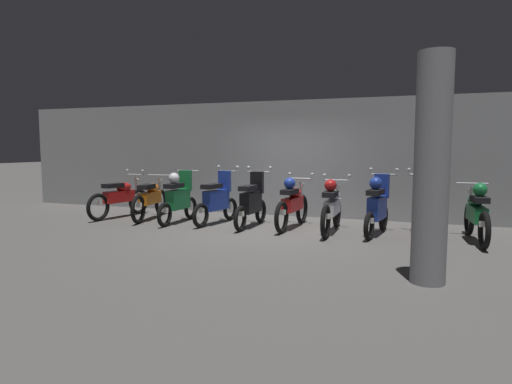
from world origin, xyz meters
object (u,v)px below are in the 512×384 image
(motorbike_slot_8, at_px, (424,209))
(motorbike_slot_3, at_px, (217,200))
(motorbike_slot_0, at_px, (120,197))
(motorbike_slot_4, at_px, (252,202))
(motorbike_slot_5, at_px, (293,203))
(motorbike_slot_9, at_px, (477,213))
(motorbike_slot_6, at_px, (332,206))
(support_pillar, at_px, (432,170))
(motorbike_slot_2, at_px, (179,198))
(motorbike_slot_7, at_px, (377,206))
(motorbike_slot_1, at_px, (151,199))

(motorbike_slot_8, bearing_deg, motorbike_slot_3, -178.74)
(motorbike_slot_0, bearing_deg, motorbike_slot_4, -2.08)
(motorbike_slot_5, distance_m, motorbike_slot_9, 3.48)
(motorbike_slot_9, bearing_deg, motorbike_slot_4, 179.17)
(motorbike_slot_6, xyz_separation_m, motorbike_slot_8, (1.73, 0.28, -0.00))
(motorbike_slot_0, distance_m, motorbike_slot_9, 7.82)
(motorbike_slot_3, xyz_separation_m, support_pillar, (4.32, -3.08, 0.90))
(motorbike_slot_2, bearing_deg, motorbike_slot_4, 2.39)
(motorbike_slot_2, bearing_deg, motorbike_slot_7, 0.82)
(motorbike_slot_5, bearing_deg, motorbike_slot_0, -179.80)
(motorbike_slot_5, xyz_separation_m, motorbike_slot_6, (0.87, -0.22, 0.00))
(motorbike_slot_1, bearing_deg, motorbike_slot_5, 0.14)
(motorbike_slot_0, xyz_separation_m, motorbike_slot_6, (5.21, -0.20, 0.04))
(motorbike_slot_7, bearing_deg, motorbike_slot_5, 175.01)
(motorbike_slot_3, height_order, motorbike_slot_5, motorbike_slot_3)
(motorbike_slot_7, height_order, motorbike_slot_8, same)
(motorbike_slot_9, bearing_deg, motorbike_slot_8, 163.13)
(support_pillar, bearing_deg, motorbike_slot_7, 106.06)
(motorbike_slot_7, bearing_deg, motorbike_slot_4, 179.77)
(motorbike_slot_3, xyz_separation_m, motorbike_slot_4, (0.86, -0.11, 0.00))
(motorbike_slot_2, xyz_separation_m, motorbike_slot_5, (2.61, 0.21, -0.04))
(motorbike_slot_3, height_order, motorbike_slot_9, motorbike_slot_3)
(motorbike_slot_4, distance_m, motorbike_slot_6, 1.74)
(motorbike_slot_4, bearing_deg, motorbike_slot_6, -2.52)
(motorbike_slot_4, bearing_deg, motorbike_slot_1, 177.08)
(motorbike_slot_0, bearing_deg, motorbike_slot_3, -0.44)
(motorbike_slot_0, xyz_separation_m, motorbike_slot_7, (6.08, -0.14, 0.08))
(motorbike_slot_0, bearing_deg, support_pillar, -24.08)
(motorbike_slot_6, bearing_deg, motorbike_slot_1, 177.24)
(motorbike_slot_6, height_order, motorbike_slot_9, motorbike_slot_6)
(motorbike_slot_3, relative_size, motorbike_slot_8, 0.99)
(motorbike_slot_0, height_order, motorbike_slot_9, motorbike_slot_0)
(motorbike_slot_3, height_order, motorbike_slot_6, motorbike_slot_3)
(motorbike_slot_2, xyz_separation_m, motorbike_slot_4, (1.74, 0.07, -0.04))
(motorbike_slot_0, height_order, motorbike_slot_3, motorbike_slot_3)
(motorbike_slot_4, bearing_deg, support_pillar, -40.65)
(motorbike_slot_1, xyz_separation_m, motorbike_slot_5, (3.48, 0.01, 0.04))
(motorbike_slot_4, relative_size, motorbike_slot_6, 0.86)
(motorbike_slot_2, bearing_deg, support_pillar, -29.14)
(motorbike_slot_4, bearing_deg, motorbike_slot_3, 173.00)
(motorbike_slot_8, bearing_deg, motorbike_slot_0, -179.38)
(motorbike_slot_1, distance_m, motorbike_slot_9, 6.96)
(motorbike_slot_0, distance_m, motorbike_slot_8, 6.94)
(motorbike_slot_7, relative_size, motorbike_slot_9, 0.86)
(motorbike_slot_0, relative_size, motorbike_slot_7, 1.16)
(motorbike_slot_1, xyz_separation_m, motorbike_slot_8, (6.08, 0.07, 0.04))
(motorbike_slot_1, relative_size, motorbike_slot_8, 1.15)
(motorbike_slot_1, height_order, motorbike_slot_2, motorbike_slot_2)
(motorbike_slot_4, relative_size, support_pillar, 0.59)
(motorbike_slot_6, xyz_separation_m, support_pillar, (1.72, -2.90, 0.90))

